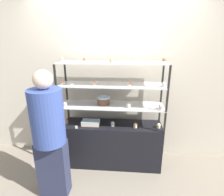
# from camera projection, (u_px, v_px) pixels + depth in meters

# --- Properties ---
(ground_plane) EXTENTS (20.00, 20.00, 0.00)m
(ground_plane) POSITION_uv_depth(u_px,v_px,m) (112.00, 162.00, 2.84)
(ground_plane) COLOR gray
(back_wall) EXTENTS (8.00, 0.05, 2.60)m
(back_wall) POSITION_uv_depth(u_px,v_px,m) (114.00, 79.00, 2.78)
(back_wall) COLOR beige
(back_wall) RESTS_ON ground_plane
(display_base) EXTENTS (1.48, 0.41, 0.68)m
(display_base) POSITION_uv_depth(u_px,v_px,m) (112.00, 144.00, 2.73)
(display_base) COLOR black
(display_base) RESTS_ON ground_plane
(display_riser_lower) EXTENTS (1.48, 0.41, 0.31)m
(display_riser_lower) POSITION_uv_depth(u_px,v_px,m) (112.00, 106.00, 2.54)
(display_riser_lower) COLOR black
(display_riser_lower) RESTS_ON display_base
(display_riser_middle) EXTENTS (1.48, 0.41, 0.31)m
(display_riser_middle) POSITION_uv_depth(u_px,v_px,m) (112.00, 86.00, 2.45)
(display_riser_middle) COLOR black
(display_riser_middle) RESTS_ON display_riser_lower
(display_riser_upper) EXTENTS (1.48, 0.41, 0.31)m
(display_riser_upper) POSITION_uv_depth(u_px,v_px,m) (112.00, 64.00, 2.36)
(display_riser_upper) COLOR black
(display_riser_upper) RESTS_ON display_riser_middle
(layer_cake_centerpiece) EXTENTS (0.19, 0.19, 0.12)m
(layer_cake_centerpiece) POSITION_uv_depth(u_px,v_px,m) (103.00, 100.00, 2.55)
(layer_cake_centerpiece) COLOR brown
(layer_cake_centerpiece) RESTS_ON display_riser_lower
(sheet_cake_frosted) EXTENTS (0.26, 0.15, 0.07)m
(sheet_cake_frosted) POSITION_uv_depth(u_px,v_px,m) (91.00, 123.00, 2.60)
(sheet_cake_frosted) COLOR beige
(sheet_cake_frosted) RESTS_ON display_base
(cupcake_0) EXTENTS (0.06, 0.06, 0.07)m
(cupcake_0) POSITION_uv_depth(u_px,v_px,m) (66.00, 122.00, 2.63)
(cupcake_0) COLOR #CCB28C
(cupcake_0) RESTS_ON display_base
(cupcake_1) EXTENTS (0.06, 0.06, 0.07)m
(cupcake_1) POSITION_uv_depth(u_px,v_px,m) (113.00, 124.00, 2.56)
(cupcake_1) COLOR #CCB28C
(cupcake_1) RESTS_ON display_base
(cupcake_2) EXTENTS (0.06, 0.06, 0.07)m
(cupcake_2) POSITION_uv_depth(u_px,v_px,m) (135.00, 125.00, 2.52)
(cupcake_2) COLOR beige
(cupcake_2) RESTS_ON display_base
(cupcake_3) EXTENTS (0.06, 0.06, 0.07)m
(cupcake_3) POSITION_uv_depth(u_px,v_px,m) (159.00, 126.00, 2.50)
(cupcake_3) COLOR #CCB28C
(cupcake_3) RESTS_ON display_base
(price_tag_0) EXTENTS (0.04, 0.00, 0.04)m
(price_tag_0) POSITION_uv_depth(u_px,v_px,m) (76.00, 127.00, 2.48)
(price_tag_0) COLOR white
(price_tag_0) RESTS_ON display_base
(cupcake_4) EXTENTS (0.06, 0.06, 0.07)m
(cupcake_4) POSITION_uv_depth(u_px,v_px,m) (65.00, 103.00, 2.50)
(cupcake_4) COLOR #CCB28C
(cupcake_4) RESTS_ON display_riser_lower
(cupcake_5) EXTENTS (0.06, 0.06, 0.07)m
(cupcake_5) POSITION_uv_depth(u_px,v_px,m) (128.00, 105.00, 2.43)
(cupcake_5) COLOR #CCB28C
(cupcake_5) RESTS_ON display_riser_lower
(cupcake_6) EXTENTS (0.06, 0.06, 0.07)m
(cupcake_6) POSITION_uv_depth(u_px,v_px,m) (161.00, 107.00, 2.37)
(cupcake_6) COLOR #CCB28C
(cupcake_6) RESTS_ON display_riser_lower
(price_tag_1) EXTENTS (0.04, 0.00, 0.04)m
(price_tag_1) POSITION_uv_depth(u_px,v_px,m) (145.00, 109.00, 2.32)
(price_tag_1) COLOR white
(price_tag_1) RESTS_ON display_riser_lower
(cupcake_7) EXTENTS (0.05, 0.05, 0.06)m
(cupcake_7) POSITION_uv_depth(u_px,v_px,m) (62.00, 82.00, 2.44)
(cupcake_7) COLOR white
(cupcake_7) RESTS_ON display_riser_middle
(cupcake_8) EXTENTS (0.05, 0.05, 0.06)m
(cupcake_8) POSITION_uv_depth(u_px,v_px,m) (95.00, 83.00, 2.40)
(cupcake_8) COLOR beige
(cupcake_8) RESTS_ON display_riser_middle
(cupcake_9) EXTENTS (0.05, 0.05, 0.06)m
(cupcake_9) POSITION_uv_depth(u_px,v_px,m) (129.00, 84.00, 2.36)
(cupcake_9) COLOR beige
(cupcake_9) RESTS_ON display_riser_middle
(cupcake_10) EXTENTS (0.05, 0.05, 0.06)m
(cupcake_10) POSITION_uv_depth(u_px,v_px,m) (164.00, 84.00, 2.31)
(cupcake_10) COLOR white
(cupcake_10) RESTS_ON display_riser_middle
(price_tag_2) EXTENTS (0.04, 0.00, 0.04)m
(price_tag_2) POSITION_uv_depth(u_px,v_px,m) (72.00, 85.00, 2.30)
(price_tag_2) COLOR white
(price_tag_2) RESTS_ON display_riser_middle
(cupcake_11) EXTENTS (0.06, 0.06, 0.07)m
(cupcake_11) POSITION_uv_depth(u_px,v_px,m) (62.00, 60.00, 2.36)
(cupcake_11) COLOR beige
(cupcake_11) RESTS_ON display_riser_upper
(cupcake_12) EXTENTS (0.06, 0.06, 0.07)m
(cupcake_12) POSITION_uv_depth(u_px,v_px,m) (85.00, 60.00, 2.31)
(cupcake_12) COLOR white
(cupcake_12) RESTS_ON display_riser_upper
(cupcake_13) EXTENTS (0.06, 0.06, 0.07)m
(cupcake_13) POSITION_uv_depth(u_px,v_px,m) (112.00, 60.00, 2.27)
(cupcake_13) COLOR #CCB28C
(cupcake_13) RESTS_ON display_riser_upper
(cupcake_14) EXTENTS (0.06, 0.06, 0.07)m
(cupcake_14) POSITION_uv_depth(u_px,v_px,m) (137.00, 61.00, 2.21)
(cupcake_14) COLOR white
(cupcake_14) RESTS_ON display_riser_upper
(cupcake_15) EXTENTS (0.06, 0.06, 0.07)m
(cupcake_15) POSITION_uv_depth(u_px,v_px,m) (164.00, 61.00, 2.24)
(cupcake_15) COLOR white
(cupcake_15) RESTS_ON display_riser_upper
(price_tag_3) EXTENTS (0.04, 0.00, 0.04)m
(price_tag_3) POSITION_uv_depth(u_px,v_px,m) (81.00, 62.00, 2.20)
(price_tag_3) COLOR white
(price_tag_3) RESTS_ON display_riser_upper
(customer_figure) EXTENTS (0.37, 0.37, 1.59)m
(customer_figure) POSITION_uv_depth(u_px,v_px,m) (49.00, 134.00, 2.02)
(customer_figure) COLOR #282D47
(customer_figure) RESTS_ON ground_plane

